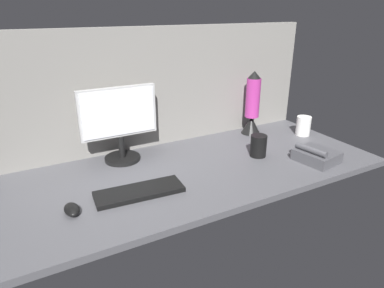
{
  "coord_description": "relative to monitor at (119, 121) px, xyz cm",
  "views": [
    {
      "loc": [
        -73.12,
        -130.94,
        73.16
      ],
      "look_at": [
        -12.16,
        0.0,
        14.0
      ],
      "focal_mm": 31.48,
      "sensor_mm": 36.0,
      "label": 1
    }
  ],
  "objects": [
    {
      "name": "keyboard",
      "position": [
        -4.07,
        -36.93,
        -19.58
      ],
      "size": [
        37.83,
        15.6,
        2.0
      ],
      "primitive_type": "cube",
      "rotation": [
        0.0,
        0.0,
        -0.07
      ],
      "color": "black",
      "rests_on": "ground_plane"
    },
    {
      "name": "mouse",
      "position": [
        -31.68,
        -38.55,
        -18.88
      ],
      "size": [
        6.16,
        9.92,
        3.4
      ],
      "primitive_type": "ellipsoid",
      "rotation": [
        0.0,
        0.0,
        0.06
      ],
      "color": "black",
      "rests_on": "ground_plane"
    },
    {
      "name": "ground_plane",
      "position": [
        30.41,
        -25.1,
        -22.08
      ],
      "size": [
        180.0,
        80.0,
        3.0
      ],
      "primitive_type": "cube",
      "color": "#515156"
    },
    {
      "name": "mug_black_travel",
      "position": [
        64.44,
        -29.5,
        -14.82
      ],
      "size": [
        8.44,
        8.44,
        11.51
      ],
      "color": "black",
      "rests_on": "ground_plane"
    },
    {
      "name": "mug_ceramic_white",
      "position": [
        108.57,
        -17.3,
        -14.78
      ],
      "size": [
        8.56,
        8.56,
        11.59
      ],
      "color": "white",
      "rests_on": "ground_plane"
    },
    {
      "name": "cubicle_wall_back",
      "position": [
        30.41,
        12.4,
        11.45
      ],
      "size": [
        180.0,
        5.0,
        64.06
      ],
      "color": "gray",
      "rests_on": "ground_plane"
    },
    {
      "name": "desk_phone",
      "position": [
        86.28,
        -48.65,
        -17.39
      ],
      "size": [
        19.89,
        21.54,
        8.8
      ],
      "color": "#4C4C51",
      "rests_on": "ground_plane"
    },
    {
      "name": "monitor",
      "position": [
        0.0,
        0.0,
        0.0
      ],
      "size": [
        38.41,
        18.0,
        37.69
      ],
      "color": "black",
      "rests_on": "ground_plane"
    },
    {
      "name": "lava_lamp",
      "position": [
        82.43,
        0.33,
        -4.45
      ],
      "size": [
        11.75,
        11.75,
        38.45
      ],
      "color": "black",
      "rests_on": "ground_plane"
    }
  ]
}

